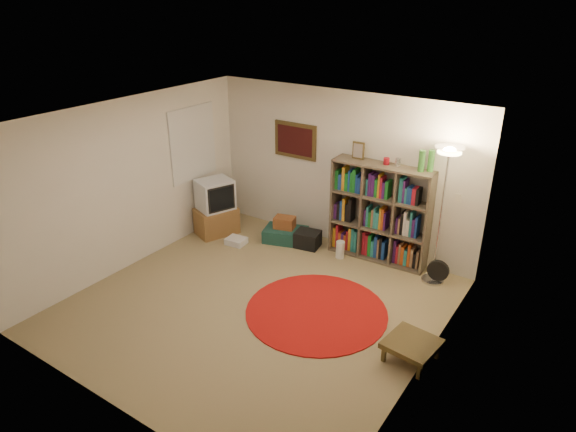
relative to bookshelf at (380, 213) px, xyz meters
The scene contains 12 objects.
room 2.29m from the bookshelf, 111.13° to the right, with size 4.54×4.54×2.54m.
bookshelf is the anchor object (origin of this frame).
floor_lamp 1.37m from the bookshelf, 12.98° to the right, with size 0.48×0.48×2.00m.
floor_fan 1.22m from the bookshelf, 12.75° to the right, with size 0.31×0.17×0.35m.
tv_stand 2.75m from the bookshelf, 163.74° to the right, with size 0.67×0.79×0.97m.
dvd_box 2.39m from the bookshelf, 156.77° to the right, with size 0.33×0.29×0.10m.
suitcase 1.65m from the bookshelf, 166.48° to the right, with size 0.79×0.63×0.22m.
wicker_basket 1.61m from the bookshelf, 167.81° to the right, with size 0.38×0.32×0.19m.
duffel_bag 1.28m from the bookshelf, 163.14° to the right, with size 0.43×0.38×0.27m.
paper_towel 0.84m from the bookshelf, 141.65° to the right, with size 0.15×0.15×0.28m.
red_rug 1.97m from the bookshelf, 90.02° to the right, with size 1.85×1.85×0.02m.
side_table 2.51m from the bookshelf, 56.14° to the right, with size 0.61×0.61×0.25m.
Camera 1 is at (3.56, -4.55, 3.88)m, focal length 32.00 mm.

